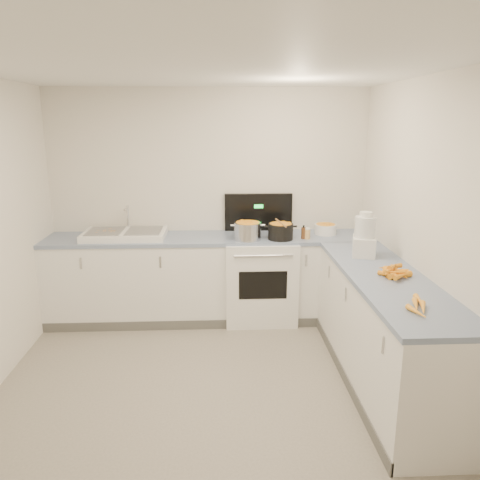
{
  "coord_description": "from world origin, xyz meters",
  "views": [
    {
      "loc": [
        0.09,
        -3.2,
        2.15
      ],
      "look_at": [
        0.3,
        1.1,
        1.05
      ],
      "focal_mm": 35.0,
      "sensor_mm": 36.0,
      "label": 1
    }
  ],
  "objects_px": {
    "mixing_bowl": "(325,229)",
    "food_processor": "(364,237)",
    "steel_pot": "(248,232)",
    "extract_bottle": "(303,233)",
    "stove": "(260,277)",
    "black_pot": "(281,232)",
    "sink": "(125,234)",
    "spice_jar": "(307,234)"
  },
  "relations": [
    {
      "from": "mixing_bowl",
      "to": "food_processor",
      "type": "distance_m",
      "value": 0.88
    },
    {
      "from": "steel_pot",
      "to": "extract_bottle",
      "type": "distance_m",
      "value": 0.59
    },
    {
      "from": "stove",
      "to": "black_pot",
      "type": "xyz_separation_m",
      "value": [
        0.2,
        -0.14,
        0.54
      ]
    },
    {
      "from": "steel_pot",
      "to": "sink",
      "type": "bearing_deg",
      "value": 173.07
    },
    {
      "from": "steel_pot",
      "to": "mixing_bowl",
      "type": "relative_size",
      "value": 1.16
    },
    {
      "from": "mixing_bowl",
      "to": "extract_bottle",
      "type": "distance_m",
      "value": 0.34
    },
    {
      "from": "stove",
      "to": "steel_pot",
      "type": "xyz_separation_m",
      "value": [
        -0.15,
        -0.14,
        0.55
      ]
    },
    {
      "from": "mixing_bowl",
      "to": "black_pot",
      "type": "bearing_deg",
      "value": -158.6
    },
    {
      "from": "stove",
      "to": "mixing_bowl",
      "type": "height_order",
      "value": "stove"
    },
    {
      "from": "sink",
      "to": "black_pot",
      "type": "height_order",
      "value": "sink"
    },
    {
      "from": "stove",
      "to": "spice_jar",
      "type": "bearing_deg",
      "value": -16.47
    },
    {
      "from": "stove",
      "to": "sink",
      "type": "height_order",
      "value": "stove"
    },
    {
      "from": "black_pot",
      "to": "extract_bottle",
      "type": "bearing_deg",
      "value": 3.2
    },
    {
      "from": "stove",
      "to": "food_processor",
      "type": "distance_m",
      "value": 1.35
    },
    {
      "from": "sink",
      "to": "extract_bottle",
      "type": "height_order",
      "value": "sink"
    },
    {
      "from": "sink",
      "to": "black_pot",
      "type": "xyz_separation_m",
      "value": [
        1.65,
        -0.16,
        0.04
      ]
    },
    {
      "from": "mixing_bowl",
      "to": "sink",
      "type": "bearing_deg",
      "value": -178.75
    },
    {
      "from": "stove",
      "to": "steel_pot",
      "type": "height_order",
      "value": "stove"
    },
    {
      "from": "black_pot",
      "to": "food_processor",
      "type": "distance_m",
      "value": 0.95
    },
    {
      "from": "steel_pot",
      "to": "black_pot",
      "type": "distance_m",
      "value": 0.35
    },
    {
      "from": "extract_bottle",
      "to": "mixing_bowl",
      "type": "bearing_deg",
      "value": 34.5
    },
    {
      "from": "steel_pot",
      "to": "spice_jar",
      "type": "height_order",
      "value": "steel_pot"
    },
    {
      "from": "extract_bottle",
      "to": "food_processor",
      "type": "height_order",
      "value": "food_processor"
    },
    {
      "from": "black_pot",
      "to": "spice_jar",
      "type": "height_order",
      "value": "black_pot"
    },
    {
      "from": "mixing_bowl",
      "to": "food_processor",
      "type": "bearing_deg",
      "value": -79.5
    },
    {
      "from": "steel_pot",
      "to": "food_processor",
      "type": "relative_size",
      "value": 0.68
    },
    {
      "from": "sink",
      "to": "spice_jar",
      "type": "relative_size",
      "value": 8.41
    },
    {
      "from": "stove",
      "to": "sink",
      "type": "xyz_separation_m",
      "value": [
        -1.45,
        0.02,
        0.5
      ]
    },
    {
      "from": "extract_bottle",
      "to": "sink",
      "type": "bearing_deg",
      "value": 175.64
    },
    {
      "from": "sink",
      "to": "mixing_bowl",
      "type": "xyz_separation_m",
      "value": [
        2.17,
        0.05,
        0.02
      ]
    },
    {
      "from": "sink",
      "to": "black_pot",
      "type": "relative_size",
      "value": 3.29
    },
    {
      "from": "mixing_bowl",
      "to": "spice_jar",
      "type": "height_order",
      "value": "mixing_bowl"
    },
    {
      "from": "steel_pot",
      "to": "food_processor",
      "type": "xyz_separation_m",
      "value": [
        1.03,
        -0.65,
        0.09
      ]
    },
    {
      "from": "food_processor",
      "to": "extract_bottle",
      "type": "bearing_deg",
      "value": 123.27
    },
    {
      "from": "stove",
      "to": "steel_pot",
      "type": "relative_size",
      "value": 4.88
    },
    {
      "from": "stove",
      "to": "black_pot",
      "type": "distance_m",
      "value": 0.59
    },
    {
      "from": "steel_pot",
      "to": "food_processor",
      "type": "distance_m",
      "value": 1.22
    },
    {
      "from": "black_pot",
      "to": "spice_jar",
      "type": "xyz_separation_m",
      "value": [
        0.28,
        -0.0,
        -0.02
      ]
    },
    {
      "from": "food_processor",
      "to": "stove",
      "type": "bearing_deg",
      "value": 137.87
    },
    {
      "from": "stove",
      "to": "steel_pot",
      "type": "bearing_deg",
      "value": -136.07
    },
    {
      "from": "sink",
      "to": "food_processor",
      "type": "height_order",
      "value": "food_processor"
    },
    {
      "from": "spice_jar",
      "to": "sink",
      "type": "bearing_deg",
      "value": 175.32
    }
  ]
}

